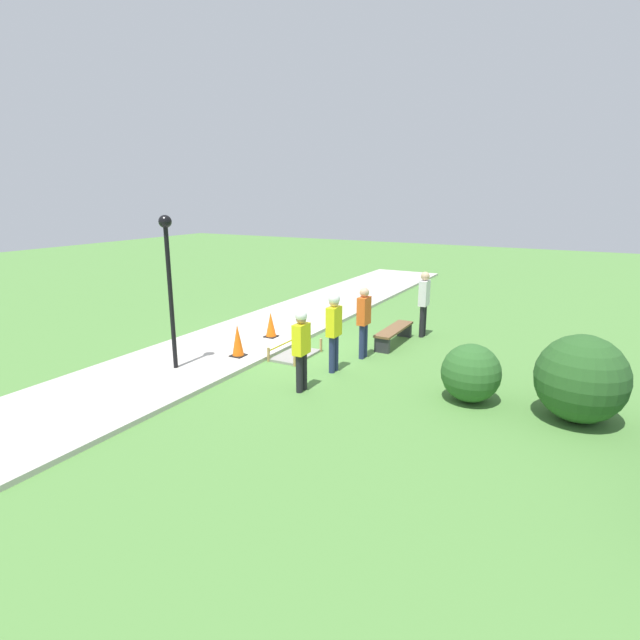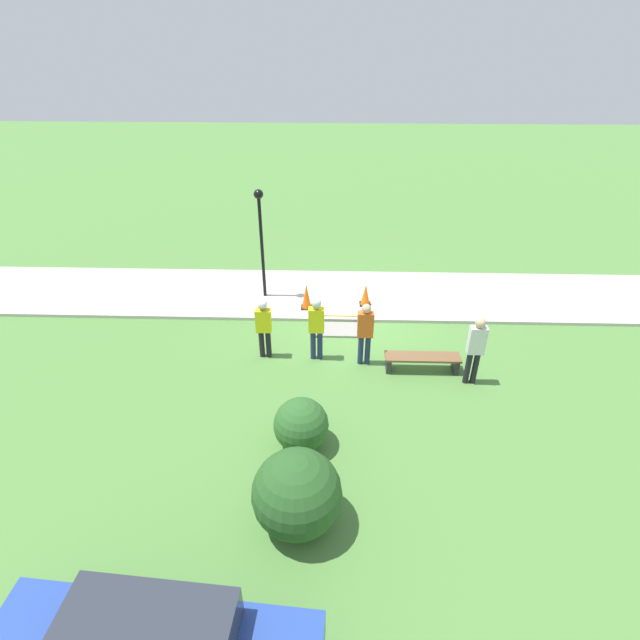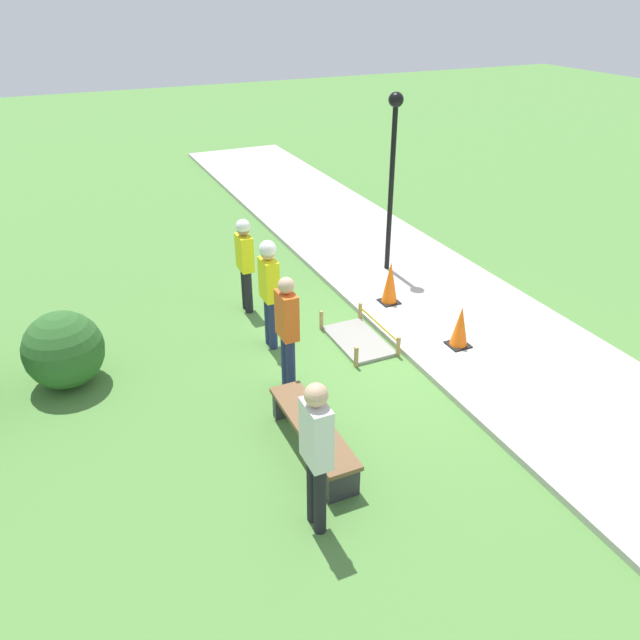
% 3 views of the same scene
% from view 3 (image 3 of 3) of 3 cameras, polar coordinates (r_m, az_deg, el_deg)
% --- Properties ---
extents(ground_plane, '(60.00, 60.00, 0.00)m').
position_cam_3_polar(ground_plane, '(10.23, 7.16, -2.86)').
color(ground_plane, '#51843D').
extents(sidewalk, '(28.00, 3.17, 0.10)m').
position_cam_3_polar(sidewalk, '(11.02, 14.27, -0.80)').
color(sidewalk, '#BCB7AD').
rests_on(sidewalk, ground_plane).
extents(wet_concrete_patch, '(1.35, 0.80, 0.35)m').
position_cam_3_polar(wet_concrete_patch, '(10.39, 3.51, -1.86)').
color(wet_concrete_patch, gray).
rests_on(wet_concrete_patch, ground_plane).
extents(traffic_cone_near_patch, '(0.34, 0.34, 0.70)m').
position_cam_3_polar(traffic_cone_near_patch, '(10.19, 12.70, -0.60)').
color(traffic_cone_near_patch, black).
rests_on(traffic_cone_near_patch, sidewalk).
extents(traffic_cone_far_patch, '(0.34, 0.34, 0.80)m').
position_cam_3_polar(traffic_cone_far_patch, '(11.36, 6.43, 3.42)').
color(traffic_cone_far_patch, black).
rests_on(traffic_cone_far_patch, sidewalk).
extents(park_bench, '(1.91, 0.44, 0.45)m').
position_cam_3_polar(park_bench, '(7.94, -0.68, -10.19)').
color(park_bench, '#2D2D33').
rests_on(park_bench, ground_plane).
extents(worker_supervisor, '(0.40, 0.27, 1.84)m').
position_cam_3_polar(worker_supervisor, '(9.83, -4.68, 3.26)').
color(worker_supervisor, navy).
rests_on(worker_supervisor, ground_plane).
extents(worker_assistant, '(0.40, 0.25, 1.74)m').
position_cam_3_polar(worker_assistant, '(11.06, -6.89, 5.67)').
color(worker_assistant, black).
rests_on(worker_assistant, ground_plane).
extents(bystander_in_orange_shirt, '(0.40, 0.23, 1.79)m').
position_cam_3_polar(bystander_in_orange_shirt, '(8.77, -3.02, -0.66)').
color(bystander_in_orange_shirt, navy).
rests_on(bystander_in_orange_shirt, ground_plane).
extents(bystander_in_gray_shirt, '(0.40, 0.25, 1.88)m').
position_cam_3_polar(bystander_in_gray_shirt, '(6.53, -0.34, -11.69)').
color(bystander_in_gray_shirt, black).
rests_on(bystander_in_gray_shirt, ground_plane).
extents(lamppost_near, '(0.28, 0.28, 3.45)m').
position_cam_3_polar(lamppost_near, '(12.20, 6.68, 14.67)').
color(lamppost_near, black).
rests_on(lamppost_near, sidewalk).
extents(shrub_rounded_mid, '(1.16, 1.16, 1.16)m').
position_cam_3_polar(shrub_rounded_mid, '(9.81, -22.40, -2.54)').
color(shrub_rounded_mid, '#2D6028').
rests_on(shrub_rounded_mid, ground_plane).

